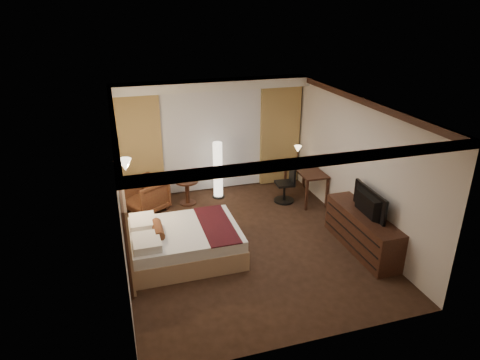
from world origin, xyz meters
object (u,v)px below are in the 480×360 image
object	(u,v)px
office_chair	(285,182)
television	(365,198)
desk	(305,183)
bed	(185,243)
dresser	(362,231)
floor_lamp	(218,170)
armchair	(145,194)
side_table	(187,192)

from	to	relation	value
office_chair	television	world-z (taller)	television
desk	office_chair	size ratio (longest dim) A/B	1.36
bed	television	xyz separation A→B (m)	(3.18, -0.68, 0.76)
bed	dresser	bearing A→B (deg)	-12.00
floor_lamp	armchair	bearing A→B (deg)	-172.77
bed	floor_lamp	world-z (taller)	floor_lamp
office_chair	dresser	bearing A→B (deg)	-70.56
floor_lamp	office_chair	world-z (taller)	floor_lamp
side_table	television	xyz separation A→B (m)	(2.73, -2.87, 0.76)
desk	television	distance (m)	2.47
armchair	dresser	bearing A→B (deg)	21.85
bed	desk	world-z (taller)	desk
side_table	desk	xyz separation A→B (m)	(2.71, -0.49, 0.09)
armchair	floor_lamp	bearing A→B (deg)	66.08
desk	floor_lamp	bearing A→B (deg)	161.98
bed	dresser	world-z (taller)	dresser
side_table	dresser	xyz separation A→B (m)	(2.76, -2.87, 0.08)
bed	dresser	size ratio (longest dim) A/B	1.03
bed	television	distance (m)	3.34
floor_lamp	desk	world-z (taller)	floor_lamp
desk	television	bearing A→B (deg)	-89.52
side_table	bed	bearing A→B (deg)	-101.51
side_table	television	bearing A→B (deg)	-46.40
floor_lamp	television	bearing A→B (deg)	-56.83
armchair	floor_lamp	distance (m)	1.75
armchair	desk	bearing A→B (deg)	52.35
armchair	office_chair	bearing A→B (deg)	50.32
side_table	office_chair	xyz separation A→B (m)	(2.17, -0.54, 0.20)
bed	side_table	world-z (taller)	side_table
side_table	dresser	distance (m)	3.99
bed	desk	xyz separation A→B (m)	(3.16, 1.70, 0.09)
armchair	side_table	size ratio (longest dim) A/B	1.40
office_chair	dresser	xyz separation A→B (m)	(0.60, -2.33, -0.11)
armchair	floor_lamp	size ratio (longest dim) A/B	0.59
armchair	desk	distance (m)	3.68
armchair	floor_lamp	world-z (taller)	floor_lamp
desk	office_chair	world-z (taller)	office_chair
bed	dresser	distance (m)	3.28
side_table	office_chair	size ratio (longest dim) A/B	0.59
bed	armchair	world-z (taller)	armchair
floor_lamp	office_chair	xyz separation A→B (m)	(1.40, -0.68, -0.20)
side_table	dresser	bearing A→B (deg)	-46.09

